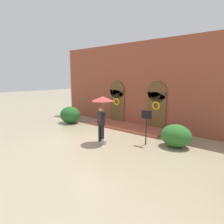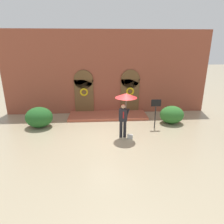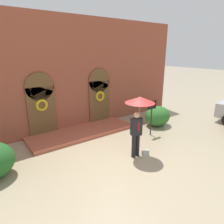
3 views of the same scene
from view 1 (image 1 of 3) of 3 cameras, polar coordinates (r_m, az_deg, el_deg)
name	(u,v)px [view 1 (image 1 of 3)]	position (r m, az deg, el deg)	size (l,w,h in m)	color
ground_plane	(95,139)	(11.04, -4.97, -7.57)	(80.00, 80.00, 0.00)	tan
building_facade	(138,87)	(13.77, 7.36, 7.19)	(14.00, 2.30, 5.60)	brown
person_with_umbrella	(102,105)	(10.01, -2.78, 1.88)	(1.10, 1.10, 2.36)	black
handbag	(104,142)	(10.11, -2.39, -8.55)	(0.28, 0.12, 0.22)	#B7B7B2
sign_post	(146,122)	(9.88, 9.78, -2.78)	(0.56, 0.06, 1.72)	black
shrub_left	(70,115)	(14.91, -11.83, -0.78)	(1.57, 1.37, 1.20)	#235B23
shrub_right	(176,136)	(10.09, 17.83, -6.47)	(1.46, 1.23, 1.09)	#2D6B28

